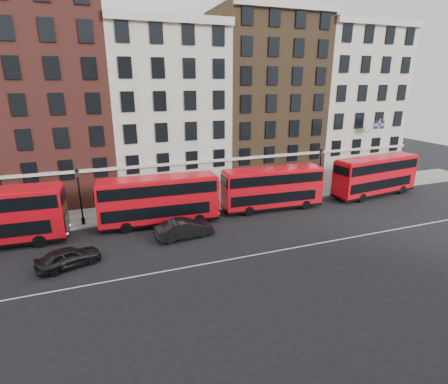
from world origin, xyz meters
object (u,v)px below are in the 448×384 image
object	(u,v)px
bus_b	(158,200)
car_front	(185,229)
bus_d	(375,175)
traffic_light	(367,172)
car_rear	(68,257)
bus_c	(272,188)

from	to	relation	value
bus_b	car_front	xyz separation A→B (m)	(1.51, -3.61, -1.63)
bus_d	traffic_light	distance (m)	1.52
bus_d	car_front	xyz separation A→B (m)	(-23.48, -3.61, -1.64)
bus_b	car_rear	size ratio (longest dim) A/B	2.49
traffic_light	bus_d	bearing A→B (deg)	-96.37
bus_b	bus_c	distance (m)	11.70
car_rear	traffic_light	world-z (taller)	traffic_light
bus_d	car_front	distance (m)	23.81
bus_d	car_front	bearing A→B (deg)	-178.07
bus_c	car_front	bearing A→B (deg)	-157.38
bus_d	traffic_light	size ratio (longest dim) A/B	3.39
bus_b	bus_c	world-z (taller)	bus_b
bus_c	car_rear	distance (m)	20.08
bus_d	bus_c	bearing A→B (deg)	173.17
bus_c	car_rear	bearing A→B (deg)	-160.84
car_rear	car_front	distance (m)	9.25
bus_d	car_rear	world-z (taller)	bus_d
bus_b	car_front	bearing A→B (deg)	-64.46
car_front	bus_b	bearing A→B (deg)	16.48
bus_c	car_rear	world-z (taller)	bus_c
bus_b	car_front	distance (m)	4.24
car_rear	car_front	size ratio (longest dim) A/B	0.89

